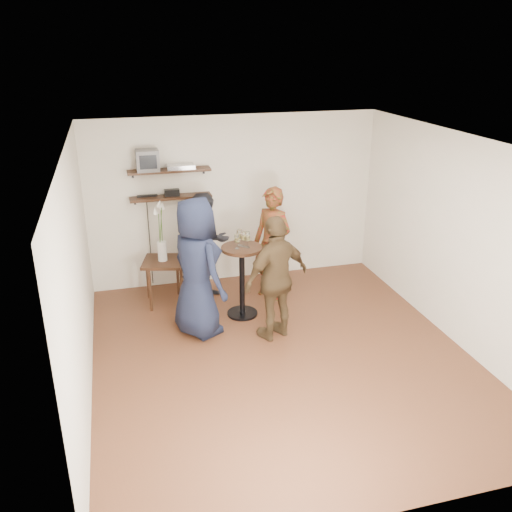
{
  "coord_description": "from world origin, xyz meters",
  "views": [
    {
      "loc": [
        -1.79,
        -5.43,
        3.62
      ],
      "look_at": [
        -0.23,
        0.4,
        1.2
      ],
      "focal_mm": 38.0,
      "sensor_mm": 36.0,
      "label": 1
    }
  ],
  "objects_px": {
    "person_navy": "(197,268)",
    "drinks_table": "(242,272)",
    "crt_monitor": "(147,160)",
    "side_table": "(163,267)",
    "person_plaid": "(272,244)",
    "person_brown": "(277,278)",
    "dvd_deck": "(181,167)",
    "person_dark": "(207,247)",
    "radio": "(172,193)"
  },
  "relations": [
    {
      "from": "person_navy",
      "to": "drinks_table",
      "type": "bearing_deg",
      "value": -90.0
    },
    {
      "from": "crt_monitor",
      "to": "side_table",
      "type": "bearing_deg",
      "value": -81.08
    },
    {
      "from": "person_plaid",
      "to": "person_brown",
      "type": "xyz_separation_m",
      "value": [
        -0.29,
        -1.16,
        -0.02
      ]
    },
    {
      "from": "person_plaid",
      "to": "side_table",
      "type": "bearing_deg",
      "value": -136.55
    },
    {
      "from": "dvd_deck",
      "to": "person_plaid",
      "type": "bearing_deg",
      "value": -30.64
    },
    {
      "from": "dvd_deck",
      "to": "side_table",
      "type": "distance_m",
      "value": 1.49
    },
    {
      "from": "person_dark",
      "to": "person_brown",
      "type": "xyz_separation_m",
      "value": [
        0.65,
        -1.33,
        0.01
      ]
    },
    {
      "from": "radio",
      "to": "dvd_deck",
      "type": "bearing_deg",
      "value": 0.0
    },
    {
      "from": "person_brown",
      "to": "person_dark",
      "type": "bearing_deg",
      "value": -86.4
    },
    {
      "from": "crt_monitor",
      "to": "person_brown",
      "type": "height_order",
      "value": "crt_monitor"
    },
    {
      "from": "crt_monitor",
      "to": "person_plaid",
      "type": "height_order",
      "value": "crt_monitor"
    },
    {
      "from": "side_table",
      "to": "drinks_table",
      "type": "xyz_separation_m",
      "value": [
        1.01,
        -0.67,
        0.1
      ]
    },
    {
      "from": "person_dark",
      "to": "dvd_deck",
      "type": "bearing_deg",
      "value": 85.84
    },
    {
      "from": "crt_monitor",
      "to": "side_table",
      "type": "relative_size",
      "value": 0.47
    },
    {
      "from": "dvd_deck",
      "to": "radio",
      "type": "xyz_separation_m",
      "value": [
        -0.15,
        0.0,
        -0.38
      ]
    },
    {
      "from": "person_brown",
      "to": "side_table",
      "type": "bearing_deg",
      "value": -68.73
    },
    {
      "from": "drinks_table",
      "to": "person_dark",
      "type": "distance_m",
      "value": 0.76
    },
    {
      "from": "person_navy",
      "to": "side_table",
      "type": "bearing_deg",
      "value": -7.4
    },
    {
      "from": "radio",
      "to": "side_table",
      "type": "distance_m",
      "value": 1.11
    },
    {
      "from": "crt_monitor",
      "to": "side_table",
      "type": "xyz_separation_m",
      "value": [
        0.08,
        -0.52,
        -1.46
      ]
    },
    {
      "from": "dvd_deck",
      "to": "person_brown",
      "type": "bearing_deg",
      "value": -64.16
    },
    {
      "from": "person_plaid",
      "to": "drinks_table",
      "type": "bearing_deg",
      "value": -90.0
    },
    {
      "from": "crt_monitor",
      "to": "dvd_deck",
      "type": "xyz_separation_m",
      "value": [
        0.47,
        0.0,
        -0.12
      ]
    },
    {
      "from": "crt_monitor",
      "to": "dvd_deck",
      "type": "height_order",
      "value": "crt_monitor"
    },
    {
      "from": "drinks_table",
      "to": "person_brown",
      "type": "relative_size",
      "value": 0.62
    },
    {
      "from": "side_table",
      "to": "person_navy",
      "type": "xyz_separation_m",
      "value": [
        0.34,
        -1.0,
        0.36
      ]
    },
    {
      "from": "side_table",
      "to": "drinks_table",
      "type": "distance_m",
      "value": 1.21
    },
    {
      "from": "radio",
      "to": "person_brown",
      "type": "height_order",
      "value": "person_brown"
    },
    {
      "from": "dvd_deck",
      "to": "drinks_table",
      "type": "distance_m",
      "value": 1.82
    },
    {
      "from": "radio",
      "to": "person_dark",
      "type": "bearing_deg",
      "value": -53.1
    },
    {
      "from": "side_table",
      "to": "person_dark",
      "type": "xyz_separation_m",
      "value": [
        0.64,
        -0.02,
        0.25
      ]
    },
    {
      "from": "dvd_deck",
      "to": "person_navy",
      "type": "bearing_deg",
      "value": -91.68
    },
    {
      "from": "radio",
      "to": "drinks_table",
      "type": "height_order",
      "value": "radio"
    },
    {
      "from": "radio",
      "to": "person_dark",
      "type": "height_order",
      "value": "person_dark"
    },
    {
      "from": "person_dark",
      "to": "crt_monitor",
      "type": "bearing_deg",
      "value": 113.85
    },
    {
      "from": "person_navy",
      "to": "crt_monitor",
      "type": "bearing_deg",
      "value": -10.73
    },
    {
      "from": "drinks_table",
      "to": "person_brown",
      "type": "bearing_deg",
      "value": -67.6
    },
    {
      "from": "dvd_deck",
      "to": "radio",
      "type": "bearing_deg",
      "value": 180.0
    },
    {
      "from": "drinks_table",
      "to": "person_plaid",
      "type": "xyz_separation_m",
      "value": [
        0.57,
        0.47,
        0.18
      ]
    },
    {
      "from": "drinks_table",
      "to": "side_table",
      "type": "bearing_deg",
      "value": 146.57
    },
    {
      "from": "dvd_deck",
      "to": "crt_monitor",
      "type": "bearing_deg",
      "value": 180.0
    },
    {
      "from": "person_plaid",
      "to": "person_dark",
      "type": "distance_m",
      "value": 0.96
    },
    {
      "from": "person_plaid",
      "to": "person_brown",
      "type": "bearing_deg",
      "value": -53.63
    },
    {
      "from": "radio",
      "to": "drinks_table",
      "type": "xyz_separation_m",
      "value": [
        0.77,
        -1.18,
        -0.86
      ]
    },
    {
      "from": "dvd_deck",
      "to": "person_navy",
      "type": "distance_m",
      "value": 1.8
    },
    {
      "from": "dvd_deck",
      "to": "person_navy",
      "type": "xyz_separation_m",
      "value": [
        -0.04,
        -1.51,
        -0.98
      ]
    },
    {
      "from": "person_navy",
      "to": "radio",
      "type": "bearing_deg",
      "value": -22.47
    },
    {
      "from": "crt_monitor",
      "to": "dvd_deck",
      "type": "relative_size",
      "value": 0.8
    },
    {
      "from": "side_table",
      "to": "person_navy",
      "type": "height_order",
      "value": "person_navy"
    },
    {
      "from": "dvd_deck",
      "to": "person_brown",
      "type": "relative_size",
      "value": 0.24
    }
  ]
}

